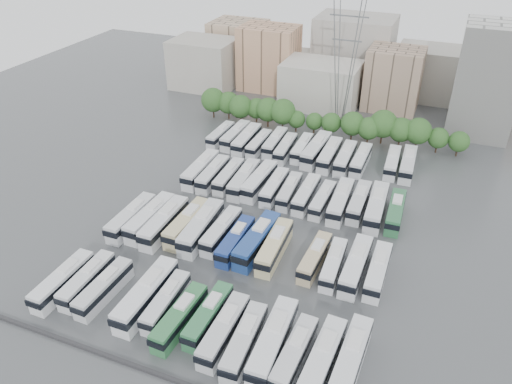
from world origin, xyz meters
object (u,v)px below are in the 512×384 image
at_px(bus_r0_s5, 166,302).
at_px(bus_r2_s4, 244,179).
at_px(bus_r0_s11, 294,354).
at_px(bus_r3_s10, 361,160).
at_px(bus_r2_s7, 289,191).
at_px(bus_r0_s7, 208,315).
at_px(bus_r2_s2, 213,174).
at_px(bus_r3_s13, 408,164).
at_px(bus_r2_s3, 229,176).
at_px(bus_r0_s0, 63,281).
at_px(bus_r2_s5, 259,180).
at_px(bus_r1_s4, 201,227).
at_px(bus_r1_s12, 356,265).
at_px(bus_r1_s13, 378,271).
at_px(bus_r0_s13, 351,358).
at_px(bus_r3_s12, 392,162).
at_px(bus_r3_s6, 302,148).
at_px(bus_r1_s11, 333,264).
at_px(apartment_tower, 487,81).
at_px(bus_r2_s12, 376,207).
at_px(bus_r1_s7, 257,240).
at_px(bus_r3_s2, 247,139).
at_px(bus_r2_s1, 201,169).
at_px(bus_r3_s0, 221,135).
at_px(bus_r2_s6, 274,187).
at_px(bus_r2_s8, 306,194).
at_px(electricity_pylon, 346,51).
at_px(bus_r1_s6, 236,241).
at_px(bus_r1_s10, 315,257).
at_px(bus_r0_s6, 180,317).
at_px(bus_r1_s2, 164,222).
at_px(bus_r1_s3, 187,223).
at_px(bus_r1_s5, 221,231).
at_px(bus_r0_s8, 224,330).
at_px(bus_r2_s10, 340,201).
at_px(bus_r0_s1, 87,280).
at_px(bus_r0_s2, 104,288).
at_px(bus_r0_s4, 146,294).
at_px(bus_r3_s3, 259,143).
at_px(bus_r1_s1, 150,217).
at_px(bus_r3_s7, 316,150).
at_px(bus_r1_s8, 274,246).
at_px(bus_r2_s11, 359,202).
at_px(bus_r2_s9, 322,200).

relative_size(bus_r0_s5, bus_r2_s4, 0.88).
xyz_separation_m(bus_r0_s11, bus_r3_s10, (-3.03, 54.47, 0.01)).
bearing_deg(bus_r2_s7, bus_r0_s7, -92.37).
xyz_separation_m(bus_r2_s2, bus_r3_s13, (36.19, 18.98, 0.09)).
distance_m(bus_r0_s11, bus_r2_s3, 45.89).
bearing_deg(bus_r0_s0, bus_r2_s5, 66.81).
bearing_deg(bus_r1_s4, bus_r2_s5, 77.17).
height_order(bus_r1_s12, bus_r1_s13, bus_r1_s12).
bearing_deg(bus_r0_s13, bus_r3_s12, 95.39).
distance_m(bus_r2_s4, bus_r3_s6, 19.06).
relative_size(bus_r3_s10, bus_r3_s13, 0.93).
bearing_deg(bus_r0_s7, bus_r1_s11, 53.25).
bearing_deg(apartment_tower, bus_r2_s12, -109.07).
bearing_deg(bus_r1_s7, bus_r3_s2, 118.46).
relative_size(bus_r2_s1, bus_r2_s3, 1.12).
relative_size(bus_r0_s5, bus_r3_s0, 1.02).
relative_size(bus_r2_s6, bus_r2_s8, 0.99).
bearing_deg(bus_r1_s4, bus_r2_s4, 86.52).
relative_size(electricity_pylon, bus_r3_s10, 2.89).
height_order(bus_r1_s6, bus_r1_s10, bus_r1_s6).
bearing_deg(bus_r0_s5, bus_r3_s6, 84.54).
xyz_separation_m(bus_r0_s6, bus_r2_s12, (19.84, 36.99, 0.27)).
xyz_separation_m(bus_r1_s2, bus_r1_s3, (3.70, 1.45, -0.09)).
distance_m(bus_r1_s2, bus_r3_s10, 44.91).
bearing_deg(bus_r3_s13, bus_r1_s5, -128.22).
height_order(bus_r0_s8, bus_r1_s12, bus_r1_s12).
height_order(bus_r0_s0, bus_r3_s0, bus_r0_s0).
xyz_separation_m(bus_r1_s5, bus_r2_s12, (23.09, 16.91, 0.25)).
distance_m(bus_r0_s8, bus_r3_s2, 57.63).
bearing_deg(bus_r3_s2, bus_r2_s4, -69.86).
xyz_separation_m(bus_r1_s4, bus_r1_s6, (6.82, -0.94, -0.32)).
xyz_separation_m(bus_r1_s6, bus_r2_s10, (13.24, 18.05, 0.19)).
bearing_deg(bus_r0_s1, bus_r0_s2, -9.01).
relative_size(bus_r0_s6, bus_r0_s8, 0.97).
height_order(bus_r3_s2, bus_r3_s6, bus_r3_s2).
bearing_deg(bus_r2_s3, bus_r0_s4, -86.29).
xyz_separation_m(bus_r1_s5, bus_r2_s3, (-6.64, 17.42, -0.04)).
distance_m(bus_r0_s2, bus_r3_s3, 52.92).
xyz_separation_m(bus_r2_s6, bus_r3_s2, (-13.14, 17.24, 0.17)).
bearing_deg(bus_r1_s10, bus_r1_s1, -176.58).
bearing_deg(bus_r2_s8, bus_r3_s2, 138.16).
distance_m(bus_r1_s4, bus_r2_s6, 18.89).
height_order(bus_r0_s7, bus_r2_s6, bus_r2_s6).
distance_m(bus_r0_s1, bus_r3_s7, 57.04).
relative_size(bus_r1_s7, bus_r1_s8, 1.08).
distance_m(bus_r2_s11, bus_r2_s12, 3.45).
xyz_separation_m(bus_r0_s4, bus_r1_s8, (13.06, 17.46, -0.18)).
distance_m(bus_r0_s1, bus_r0_s5, 13.26).
relative_size(apartment_tower, bus_r2_s9, 2.39).
bearing_deg(bus_r2_s12, bus_r2_s4, 176.91).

